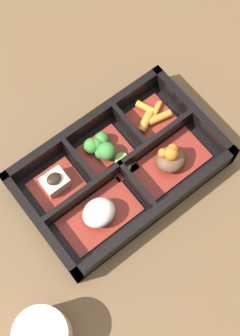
{
  "coord_description": "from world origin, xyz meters",
  "views": [
    {
      "loc": [
        0.17,
        0.22,
        0.74
      ],
      "look_at": [
        0.0,
        0.0,
        0.03
      ],
      "focal_mm": 50.0,
      "sensor_mm": 36.0,
      "label": 1
    }
  ],
  "objects": [
    {
      "name": "ground_plane",
      "position": [
        0.0,
        0.0,
        0.0
      ],
      "size": [
        3.0,
        3.0,
        0.0
      ],
      "primitive_type": "plane",
      "color": "brown"
    },
    {
      "name": "bento_base",
      "position": [
        0.0,
        0.0,
        0.01
      ],
      "size": [
        0.33,
        0.21,
        0.01
      ],
      "color": "black",
      "rests_on": "ground_plane"
    },
    {
      "name": "bento_rim",
      "position": [
        -0.0,
        -0.0,
        0.02
      ],
      "size": [
        0.33,
        0.21,
        0.05
      ],
      "color": "black",
      "rests_on": "ground_plane"
    },
    {
      "name": "bowl_stew",
      "position": [
        -0.07,
        0.04,
        0.03
      ],
      "size": [
        0.13,
        0.07,
        0.05
      ],
      "color": "maroon",
      "rests_on": "bento_base"
    },
    {
      "name": "bowl_rice",
      "position": [
        0.07,
        0.04,
        0.03
      ],
      "size": [
        0.13,
        0.07,
        0.04
      ],
      "color": "maroon",
      "rests_on": "bento_base"
    },
    {
      "name": "bowl_carrots",
      "position": [
        -0.1,
        -0.04,
        0.02
      ],
      "size": [
        0.07,
        0.07,
        0.02
      ],
      "color": "maroon",
      "rests_on": "bento_base"
    },
    {
      "name": "bowl_greens",
      "position": [
        0.0,
        -0.05,
        0.03
      ],
      "size": [
        0.08,
        0.06,
        0.04
      ],
      "color": "maroon",
      "rests_on": "bento_base"
    },
    {
      "name": "bowl_tofu",
      "position": [
        0.1,
        -0.05,
        0.02
      ],
      "size": [
        0.08,
        0.06,
        0.04
      ],
      "color": "maroon",
      "rests_on": "bento_base"
    },
    {
      "name": "bowl_pickles",
      "position": [
        -0.01,
        -0.01,
        0.01
      ],
      "size": [
        0.04,
        0.04,
        0.01
      ],
      "color": "maroon",
      "rests_on": "bento_base"
    },
    {
      "name": "tea_cup",
      "position": [
        0.24,
        0.13,
        0.03
      ],
      "size": [
        0.08,
        0.08,
        0.07
      ],
      "color": "beige",
      "rests_on": "ground_plane"
    }
  ]
}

